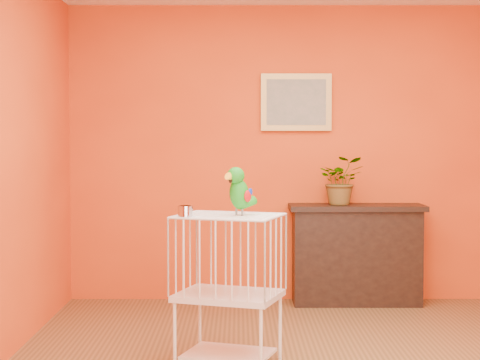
{
  "coord_description": "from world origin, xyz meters",
  "views": [
    {
      "loc": [
        -0.51,
        -4.83,
        1.44
      ],
      "look_at": [
        -0.5,
        0.16,
        1.17
      ],
      "focal_mm": 60.0,
      "sensor_mm": 36.0,
      "label": 1
    }
  ],
  "objects": [
    {
      "name": "console_cabinet",
      "position": [
        0.51,
        2.04,
        0.43
      ],
      "size": [
        1.16,
        0.42,
        0.86
      ],
      "color": "black",
      "rests_on": "ground"
    },
    {
      "name": "parrot",
      "position": [
        -0.5,
        0.14,
        1.11
      ],
      "size": [
        0.22,
        0.24,
        0.31
      ],
      "rotation": [
        0.0,
        0.0,
        -0.7
      ],
      "color": "#59544C",
      "rests_on": "birdcage"
    },
    {
      "name": "room_shell",
      "position": [
        0.0,
        0.0,
        1.58
      ],
      "size": [
        4.5,
        4.5,
        4.5
      ],
      "color": "#E64E15",
      "rests_on": "ground"
    },
    {
      "name": "framed_picture",
      "position": [
        0.0,
        2.22,
        1.75
      ],
      "size": [
        0.62,
        0.04,
        0.5
      ],
      "color": "#A77D3B",
      "rests_on": "room_shell"
    },
    {
      "name": "birdcage",
      "position": [
        -0.57,
        0.16,
        0.5
      ],
      "size": [
        0.74,
        0.65,
        0.95
      ],
      "rotation": [
        0.0,
        0.0,
        -0.32
      ],
      "color": "white",
      "rests_on": "ground"
    },
    {
      "name": "potted_plant",
      "position": [
        0.38,
        1.99,
        1.02
      ],
      "size": [
        0.39,
        0.43,
        0.33
      ],
      "primitive_type": "imported",
      "rotation": [
        0.0,
        0.0,
        -0.03
      ],
      "color": "#26722D",
      "rests_on": "console_cabinet"
    },
    {
      "name": "feed_cup",
      "position": [
        -0.83,
        0.04,
        0.99
      ],
      "size": [
        0.09,
        0.09,
        0.06
      ],
      "primitive_type": "cylinder",
      "color": "silver",
      "rests_on": "birdcage"
    }
  ]
}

